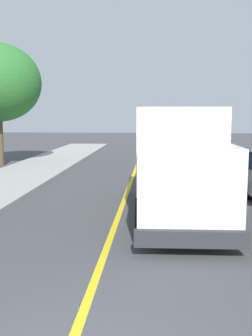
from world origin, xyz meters
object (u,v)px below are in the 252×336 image
(box_truck, at_px, (177,156))
(parked_car_far, at_px, (167,141))
(parked_car_near, at_px, (175,163))
(parked_car_mid, at_px, (175,149))
(parked_car_furthest, at_px, (168,136))

(box_truck, bearing_deg, parked_car_far, 89.26)
(parked_car_near, relative_size, parked_car_far, 1.00)
(parked_car_near, distance_m, parked_car_mid, 7.39)
(parked_car_near, distance_m, parked_car_furthest, 21.85)
(box_truck, relative_size, parked_car_furthest, 1.62)
(parked_car_near, bearing_deg, parked_car_furthest, 89.05)
(box_truck, relative_size, parked_car_near, 1.64)
(box_truck, height_order, parked_car_furthest, box_truck)
(box_truck, distance_m, parked_car_far, 20.78)
(parked_car_mid, height_order, parked_car_far, same)
(parked_car_near, bearing_deg, parked_car_far, 90.00)
(parked_car_mid, distance_m, parked_car_far, 7.32)
(parked_car_far, bearing_deg, parked_car_mid, -87.29)
(parked_car_mid, xyz_separation_m, parked_car_far, (-0.35, 7.32, 0.00))
(parked_car_mid, relative_size, parked_car_far, 1.01)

